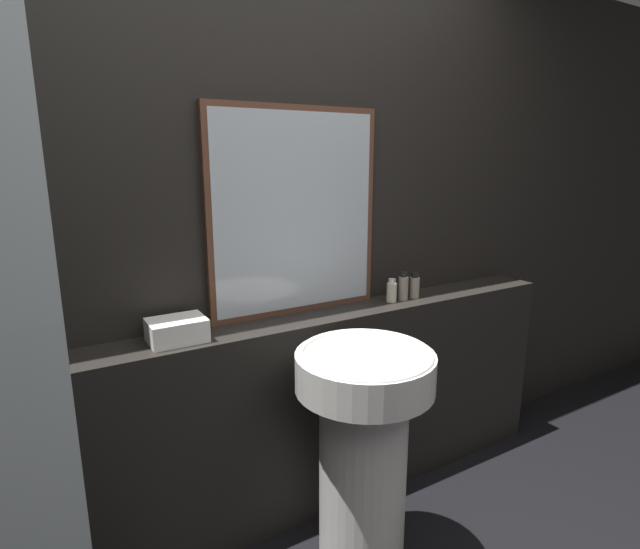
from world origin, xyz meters
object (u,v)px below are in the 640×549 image
Objects in this scene: shampoo_bottle at (392,291)px; lotion_bottle at (414,286)px; pedestal_sink at (363,446)px; conditioner_bottle at (403,287)px; mirror at (296,213)px; towel_stack at (177,330)px.

lotion_bottle is at bearing 0.00° from shampoo_bottle.
conditioner_bottle is at bearing 38.91° from pedestal_sink.
mirror is 0.69m from towel_stack.
pedestal_sink is 7.48× the size of lotion_bottle.
conditioner_bottle is (0.53, 0.43, 0.45)m from pedestal_sink.
conditioner_bottle is 1.12× the size of lotion_bottle.
conditioner_bottle reaches higher than lotion_bottle.
pedestal_sink is 0.98m from mirror.
towel_stack is 1.09m from conditioner_bottle.
pedestal_sink is at bearing -144.52° from lotion_bottle.
pedestal_sink is 0.86m from lotion_bottle.
towel_stack is 1.69× the size of lotion_bottle.
towel_stack reaches higher than pedestal_sink.
mirror is at bearing 89.57° from pedestal_sink.
lotion_bottle is at bearing -9.01° from mirror.
conditioner_bottle is (1.09, 0.00, 0.02)m from towel_stack.
mirror is (0.00, 0.53, 0.82)m from pedestal_sink.
lotion_bottle is (0.60, -0.10, -0.38)m from mirror.
mirror reaches higher than pedestal_sink.
conditioner_bottle reaches higher than pedestal_sink.
shampoo_bottle is (0.46, 0.43, 0.44)m from pedestal_sink.
towel_stack is at bearing 180.00° from conditioner_bottle.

